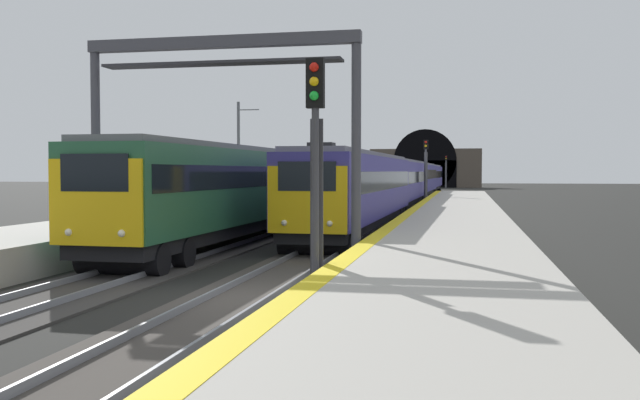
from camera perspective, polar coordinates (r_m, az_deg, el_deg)
name	(u,v)px	position (r m, az deg, el deg)	size (l,w,h in m)	color
ground_plane	(243,301)	(16.32, -6.29, -8.12)	(320.00, 320.00, 0.00)	black
platform_right	(440,286)	(15.46, 9.76, -6.87)	(112.00, 4.74, 0.98)	#ADA89E
platform_right_edge_strip	(344,260)	(15.60, 1.93, -4.91)	(112.00, 0.50, 0.01)	yellow
track_main_line	(243,299)	(16.31, -6.29, -7.97)	(160.00, 2.85, 0.21)	#423D38
track_adjacent_line	(69,292)	(18.14, -19.71, -7.05)	(160.00, 3.18, 0.21)	#383533
train_main_approaching	(410,180)	(64.90, 7.33, 1.64)	(84.03, 3.14, 3.81)	navy
train_adjacent_platform	(285,185)	(37.13, -2.89, 1.26)	(38.38, 3.11, 4.85)	#235638
railway_signal_near	(315,158)	(15.02, -0.37, 3.40)	(0.39, 0.38, 5.35)	#38383D
railway_signal_mid	(426,168)	(57.35, 8.58, 2.57)	(0.39, 0.38, 5.49)	#4C4C54
railway_signal_far	(446,170)	(117.56, 10.19, 2.45)	(0.39, 0.38, 5.52)	#4C4C54
overhead_signal_gantry	(221,94)	(21.34, -8.07, 8.51)	(0.70, 8.46, 6.97)	#3F3F47
tunnel_portal	(425,168)	(129.14, 8.54, 2.59)	(2.60, 20.07, 11.24)	#51473D
catenary_mast_near	(239,155)	(52.78, -6.61, 3.63)	(0.22, 1.71, 8.12)	#595B60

